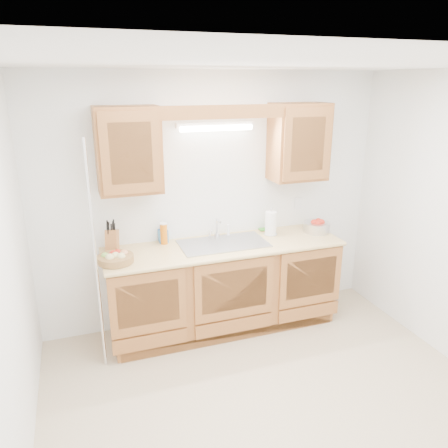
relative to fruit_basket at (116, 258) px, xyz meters
name	(u,v)px	position (x,y,z in m)	size (l,w,h in m)	color
room	(280,255)	(1.03, -1.08, 0.31)	(3.52, 3.50, 2.50)	#BFAE8A
base_cabinets	(224,287)	(1.03, 0.12, -0.50)	(2.20, 0.60, 0.86)	#995C2C
countertop	(224,246)	(1.03, 0.10, -0.06)	(2.30, 0.63, 0.04)	tan
upper_cabinet_left	(128,150)	(0.20, 0.25, 0.88)	(0.55, 0.33, 0.75)	#995C2C
upper_cabinet_right	(299,142)	(1.86, 0.25, 0.88)	(0.55, 0.33, 0.75)	#995C2C
valance	(224,112)	(1.03, 0.11, 1.20)	(2.20, 0.05, 0.12)	#995C2C
fluorescent_fixture	(216,126)	(1.03, 0.34, 1.05)	(0.76, 0.08, 0.08)	white
sink	(223,251)	(1.03, 0.12, -0.11)	(0.84, 0.46, 0.36)	#9E9EA3
wire_shelf_pole	(96,260)	(-0.17, -0.15, 0.06)	(0.03, 0.03, 2.00)	silver
outlet_plate	(298,203)	(1.98, 0.41, 0.21)	(0.08, 0.01, 0.12)	white
fruit_basket	(116,258)	(0.00, 0.00, 0.00)	(0.38, 0.38, 0.10)	olive
knife_block	(112,241)	(0.00, 0.26, 0.07)	(0.15, 0.20, 0.31)	#995C2C
orange_canister	(164,233)	(0.49, 0.32, 0.06)	(0.08, 0.08, 0.21)	orange
soap_bottle	(163,233)	(0.49, 0.36, 0.05)	(0.09, 0.09, 0.19)	#236AB2
sponge	(265,230)	(1.57, 0.36, -0.03)	(0.11, 0.07, 0.02)	#CC333F
paper_towel	(271,224)	(1.57, 0.21, 0.08)	(0.14, 0.14, 0.29)	silver
apple_bowl	(317,226)	(2.06, 0.14, 0.02)	(0.33, 0.33, 0.14)	silver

